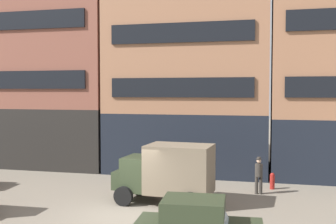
{
  "coord_description": "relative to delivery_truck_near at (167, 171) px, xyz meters",
  "views": [
    {
      "loc": [
        5.61,
        -15.2,
        4.96
      ],
      "look_at": [
        1.41,
        2.16,
        4.04
      ],
      "focal_mm": 43.75,
      "sensor_mm": 36.0,
      "label": 1
    }
  ],
  "objects": [
    {
      "name": "fire_hydrant_curbside",
      "position": [
        4.56,
        3.81,
        -1.0
      ],
      "size": [
        0.24,
        0.24,
        0.83
      ],
      "color": "maroon",
      "rests_on": "ground_plane"
    },
    {
      "name": "delivery_truck_near",
      "position": [
        0.0,
        0.0,
        0.0
      ],
      "size": [
        4.46,
        2.4,
        2.62
      ],
      "color": "#2D3823",
      "rests_on": "ground_plane"
    },
    {
      "name": "building_center_left",
      "position": [
        -0.47,
        8.65,
        6.79
      ],
      "size": [
        10.18,
        7.47,
        16.35
      ],
      "color": "black",
      "rests_on": "ground_plane"
    },
    {
      "name": "pedestrian_officer",
      "position": [
        3.91,
        2.62,
        -0.44
      ],
      "size": [
        0.41,
        0.41,
        1.79
      ],
      "color": "#38332D",
      "rests_on": "ground_plane"
    },
    {
      "name": "ground_plane",
      "position": [
        -1.37,
        -2.12,
        -1.42
      ],
      "size": [
        120.0,
        120.0,
        0.0
      ],
      "primitive_type": "plane",
      "color": "slate"
    },
    {
      "name": "building_far_left",
      "position": [
        -10.33,
        8.65,
        6.23
      ],
      "size": [
        10.25,
        7.47,
        15.23
      ],
      "color": "black",
      "rests_on": "ground_plane"
    }
  ]
}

